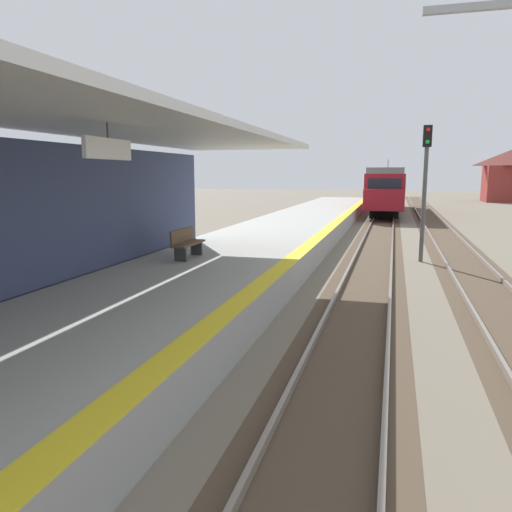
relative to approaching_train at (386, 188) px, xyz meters
name	(u,v)px	position (x,y,z in m)	size (l,w,h in m)	color
station_platform	(220,270)	(-4.40, -31.25, -1.73)	(5.00, 80.00, 0.91)	#999993
track_pair_nearest_platform	(371,267)	(0.00, -27.25, -2.13)	(2.34, 120.00, 0.16)	#4C3D2D
track_pair_middle	(471,272)	(3.40, -27.25, -2.13)	(2.34, 120.00, 0.16)	#4C3D2D
approaching_train	(386,188)	(0.00, 0.00, 0.00)	(2.93, 19.60, 4.76)	maroon
rail_signal_post	(425,179)	(1.81, -25.37, 1.02)	(0.32, 0.34, 5.20)	#4C4C4C
platform_bench	(186,242)	(-5.23, -31.90, -0.80)	(0.45, 1.60, 0.88)	brown
distant_trackside_house	(512,175)	(14.39, 21.44, 1.16)	(6.60, 5.28, 6.40)	maroon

